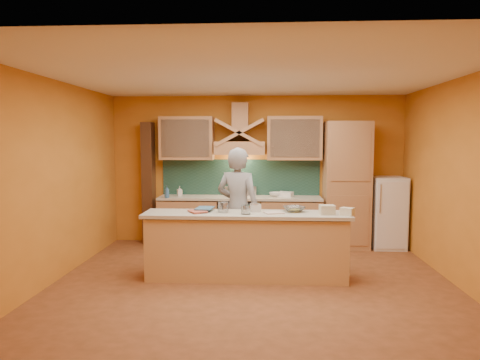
# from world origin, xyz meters

# --- Properties ---
(floor) EXTENTS (5.50, 5.00, 0.01)m
(floor) POSITION_xyz_m (0.00, 0.00, 0.00)
(floor) COLOR brown
(floor) RESTS_ON ground
(ceiling) EXTENTS (5.50, 5.00, 0.01)m
(ceiling) POSITION_xyz_m (0.00, 0.00, 2.80)
(ceiling) COLOR white
(ceiling) RESTS_ON wall_back
(wall_back) EXTENTS (5.50, 0.02, 2.80)m
(wall_back) POSITION_xyz_m (0.00, 2.50, 1.40)
(wall_back) COLOR orange
(wall_back) RESTS_ON floor
(wall_front) EXTENTS (5.50, 0.02, 2.80)m
(wall_front) POSITION_xyz_m (0.00, -2.50, 1.40)
(wall_front) COLOR orange
(wall_front) RESTS_ON floor
(wall_left) EXTENTS (0.02, 5.00, 2.80)m
(wall_left) POSITION_xyz_m (-2.75, 0.00, 1.40)
(wall_left) COLOR orange
(wall_left) RESTS_ON floor
(wall_right) EXTENTS (0.02, 5.00, 2.80)m
(wall_right) POSITION_xyz_m (2.75, 0.00, 1.40)
(wall_right) COLOR orange
(wall_right) RESTS_ON floor
(base_cabinet_left) EXTENTS (1.10, 0.60, 0.86)m
(base_cabinet_left) POSITION_xyz_m (-1.25, 2.20, 0.43)
(base_cabinet_left) COLOR tan
(base_cabinet_left) RESTS_ON floor
(base_cabinet_right) EXTENTS (1.10, 0.60, 0.86)m
(base_cabinet_right) POSITION_xyz_m (0.65, 2.20, 0.43)
(base_cabinet_right) COLOR tan
(base_cabinet_right) RESTS_ON floor
(counter_top) EXTENTS (3.00, 0.62, 0.04)m
(counter_top) POSITION_xyz_m (-0.30, 2.20, 0.90)
(counter_top) COLOR #BDB3A0
(counter_top) RESTS_ON base_cabinet_left
(stove) EXTENTS (0.60, 0.58, 0.90)m
(stove) POSITION_xyz_m (-0.30, 2.20, 0.45)
(stove) COLOR black
(stove) RESTS_ON floor
(backsplash) EXTENTS (3.00, 0.03, 0.70)m
(backsplash) POSITION_xyz_m (-0.30, 2.48, 1.25)
(backsplash) COLOR #1A3B32
(backsplash) RESTS_ON wall_back
(range_hood) EXTENTS (0.92, 0.50, 0.24)m
(range_hood) POSITION_xyz_m (-0.30, 2.25, 1.82)
(range_hood) COLOR tan
(range_hood) RESTS_ON wall_back
(hood_chimney) EXTENTS (0.30, 0.30, 0.50)m
(hood_chimney) POSITION_xyz_m (-0.30, 2.35, 2.40)
(hood_chimney) COLOR tan
(hood_chimney) RESTS_ON wall_back
(upper_cabinet_left) EXTENTS (1.00, 0.35, 0.80)m
(upper_cabinet_left) POSITION_xyz_m (-1.30, 2.33, 2.00)
(upper_cabinet_left) COLOR tan
(upper_cabinet_left) RESTS_ON wall_back
(upper_cabinet_right) EXTENTS (1.00, 0.35, 0.80)m
(upper_cabinet_right) POSITION_xyz_m (0.70, 2.33, 2.00)
(upper_cabinet_right) COLOR tan
(upper_cabinet_right) RESTS_ON wall_back
(pantry_column) EXTENTS (0.80, 0.60, 2.30)m
(pantry_column) POSITION_xyz_m (1.65, 2.20, 1.15)
(pantry_column) COLOR tan
(pantry_column) RESTS_ON floor
(fridge) EXTENTS (0.58, 0.60, 1.30)m
(fridge) POSITION_xyz_m (2.40, 2.20, 0.65)
(fridge) COLOR white
(fridge) RESTS_ON floor
(trim_column_left) EXTENTS (0.20, 0.30, 2.30)m
(trim_column_left) POSITION_xyz_m (-2.05, 2.35, 1.15)
(trim_column_left) COLOR #472816
(trim_column_left) RESTS_ON floor
(island_body) EXTENTS (2.80, 0.55, 0.88)m
(island_body) POSITION_xyz_m (-0.10, 0.30, 0.44)
(island_body) COLOR tan
(island_body) RESTS_ON floor
(island_top) EXTENTS (2.90, 0.62, 0.05)m
(island_top) POSITION_xyz_m (-0.10, 0.30, 0.92)
(island_top) COLOR #BDB3A0
(island_top) RESTS_ON island_body
(person) EXTENTS (0.78, 0.64, 1.86)m
(person) POSITION_xyz_m (-0.25, 0.77, 0.93)
(person) COLOR gray
(person) RESTS_ON floor
(pot_large) EXTENTS (0.25, 0.25, 0.18)m
(pot_large) POSITION_xyz_m (-0.40, 2.19, 0.99)
(pot_large) COLOR #B4B4BB
(pot_large) RESTS_ON stove
(pot_small) EXTENTS (0.23, 0.23, 0.15)m
(pot_small) POSITION_xyz_m (-0.26, 2.31, 0.97)
(pot_small) COLOR silver
(pot_small) RESTS_ON stove
(soap_bottle_a) EXTENTS (0.11, 0.11, 0.19)m
(soap_bottle_a) POSITION_xyz_m (-1.43, 2.23, 1.02)
(soap_bottle_a) COLOR beige
(soap_bottle_a) RESTS_ON counter_top
(soap_bottle_b) EXTENTS (0.12, 0.12, 0.23)m
(soap_bottle_b) POSITION_xyz_m (-1.61, 1.96, 1.03)
(soap_bottle_b) COLOR #335F8E
(soap_bottle_b) RESTS_ON counter_top
(bowl_back) EXTENTS (0.26, 0.26, 0.08)m
(bowl_back) POSITION_xyz_m (0.37, 2.28, 0.96)
(bowl_back) COLOR silver
(bowl_back) RESTS_ON counter_top
(dish_rack) EXTENTS (0.31, 0.28, 0.09)m
(dish_rack) POSITION_xyz_m (0.55, 2.25, 0.97)
(dish_rack) COLOR white
(dish_rack) RESTS_ON counter_top
(book_lower) EXTENTS (0.32, 0.35, 0.03)m
(book_lower) POSITION_xyz_m (-0.88, 0.24, 0.96)
(book_lower) COLOR #B95442
(book_lower) RESTS_ON island_top
(book_upper) EXTENTS (0.27, 0.35, 0.02)m
(book_upper) POSITION_xyz_m (-0.83, 0.45, 0.98)
(book_upper) COLOR #3B6483
(book_upper) RESTS_ON island_top
(jar_large) EXTENTS (0.16, 0.16, 0.15)m
(jar_large) POSITION_xyz_m (-0.43, 0.31, 1.02)
(jar_large) COLOR silver
(jar_large) RESTS_ON island_top
(jar_small) EXTENTS (0.17, 0.17, 0.12)m
(jar_small) POSITION_xyz_m (-0.10, 0.19, 1.01)
(jar_small) COLOR silver
(jar_small) RESTS_ON island_top
(kitchen_scale) EXTENTS (0.16, 0.16, 0.11)m
(kitchen_scale) POSITION_xyz_m (0.03, 0.40, 1.00)
(kitchen_scale) COLOR silver
(kitchen_scale) RESTS_ON island_top
(mixing_bowl) EXTENTS (0.38, 0.38, 0.07)m
(mixing_bowl) POSITION_xyz_m (0.58, 0.44, 0.98)
(mixing_bowl) COLOR silver
(mixing_bowl) RESTS_ON island_top
(cloth) EXTENTS (0.31, 0.27, 0.02)m
(cloth) POSITION_xyz_m (0.29, 0.29, 0.95)
(cloth) COLOR beige
(cloth) RESTS_ON island_top
(grocery_bag_a) EXTENTS (0.21, 0.18, 0.13)m
(grocery_bag_a) POSITION_xyz_m (1.02, 0.23, 1.01)
(grocery_bag_a) COLOR beige
(grocery_bag_a) RESTS_ON island_top
(grocery_bag_b) EXTENTS (0.21, 0.20, 0.10)m
(grocery_bag_b) POSITION_xyz_m (1.28, 0.18, 1.00)
(grocery_bag_b) COLOR beige
(grocery_bag_b) RESTS_ON island_top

